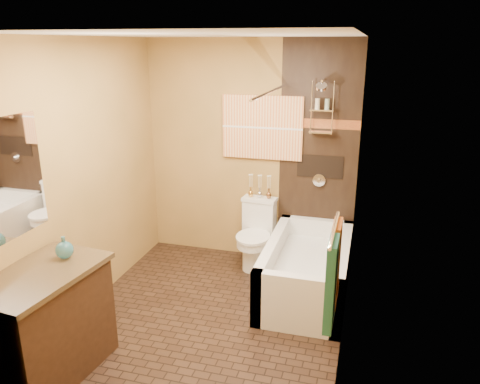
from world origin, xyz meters
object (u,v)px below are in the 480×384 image
(bathtub, at_px, (307,273))
(vanity, at_px, (45,324))
(toilet, at_px, (256,234))
(sunset_painting, at_px, (262,128))

(bathtub, distance_m, vanity, 2.47)
(bathtub, xyz_separation_m, vanity, (-1.72, -1.75, 0.21))
(vanity, bearing_deg, toilet, 70.29)
(bathtub, distance_m, toilet, 0.82)
(sunset_painting, xyz_separation_m, bathtub, (0.65, -0.73, -1.33))
(sunset_painting, relative_size, bathtub, 0.60)
(bathtub, bearing_deg, toilet, 144.25)
(sunset_painting, relative_size, vanity, 0.87)
(bathtub, height_order, vanity, vanity)
(bathtub, bearing_deg, sunset_painting, 131.93)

